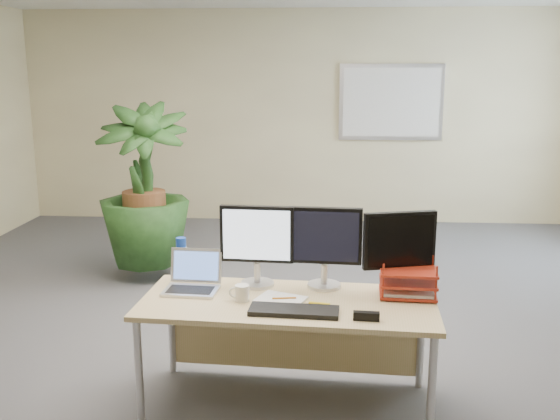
# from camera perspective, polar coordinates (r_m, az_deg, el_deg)

# --- Properties ---
(floor) EXTENTS (8.00, 8.00, 0.00)m
(floor) POSITION_cam_1_polar(r_m,az_deg,el_deg) (4.51, -0.94, -12.89)
(floor) COLOR #4D4E53
(floor) RESTS_ON ground
(back_wall) EXTENTS (7.00, 0.04, 2.70)m
(back_wall) POSITION_cam_1_polar(r_m,az_deg,el_deg) (8.08, 1.46, 8.44)
(back_wall) COLOR #BFAF87
(back_wall) RESTS_ON floor
(whiteboard) EXTENTS (1.30, 0.04, 0.95)m
(whiteboard) POSITION_cam_1_polar(r_m,az_deg,el_deg) (8.07, 10.12, 9.67)
(whiteboard) COLOR silver
(whiteboard) RESTS_ON back_wall
(desk) EXTENTS (1.73, 0.81, 0.65)m
(desk) POSITION_cam_1_polar(r_m,az_deg,el_deg) (3.76, 0.87, -9.69)
(desk) COLOR tan
(desk) RESTS_ON floor
(floor_plant) EXTENTS (0.96, 0.96, 1.50)m
(floor_plant) POSITION_cam_1_polar(r_m,az_deg,el_deg) (5.96, -12.31, 0.80)
(floor_plant) COLOR #163212
(floor_plant) RESTS_ON floor
(monitor_left) EXTENTS (0.45, 0.20, 0.50)m
(monitor_left) POSITION_cam_1_polar(r_m,az_deg,el_deg) (3.78, -2.12, -2.79)
(monitor_left) COLOR silver
(monitor_left) RESTS_ON desk
(monitor_right) EXTENTS (0.45, 0.20, 0.50)m
(monitor_right) POSITION_cam_1_polar(r_m,az_deg,el_deg) (3.76, 4.11, -2.93)
(monitor_right) COLOR silver
(monitor_right) RESTS_ON desk
(monitor_dark) EXTENTS (0.43, 0.20, 0.49)m
(monitor_dark) POSITION_cam_1_polar(r_m,az_deg,el_deg) (3.74, 10.86, -3.30)
(monitor_dark) COLOR silver
(monitor_dark) RESTS_ON desk
(laptop) EXTENTS (0.33, 0.30, 0.23)m
(laptop) POSITION_cam_1_polar(r_m,az_deg,el_deg) (3.83, -7.95, -6.32)
(laptop) COLOR silver
(laptop) RESTS_ON desk
(keyboard) EXTENTS (0.50, 0.19, 0.03)m
(keyboard) POSITION_cam_1_polar(r_m,az_deg,el_deg) (3.44, 1.28, -9.19)
(keyboard) COLOR black
(keyboard) RESTS_ON desk
(coffee_mug) EXTENTS (0.12, 0.08, 0.09)m
(coffee_mug) POSITION_cam_1_polar(r_m,az_deg,el_deg) (3.61, -3.53, -7.57)
(coffee_mug) COLOR white
(coffee_mug) RESTS_ON desk
(spiral_notebook) EXTENTS (0.32, 0.28, 0.01)m
(spiral_notebook) POSITION_cam_1_polar(r_m,az_deg,el_deg) (3.62, 0.06, -8.18)
(spiral_notebook) COLOR silver
(spiral_notebook) RESTS_ON desk
(orange_pen) EXTENTS (0.14, 0.03, 0.01)m
(orange_pen) POSITION_cam_1_polar(r_m,az_deg,el_deg) (3.61, 0.39, -8.05)
(orange_pen) COLOR orange
(orange_pen) RESTS_ON spiral_notebook
(yellow_highlighter) EXTENTS (0.12, 0.04, 0.02)m
(yellow_highlighter) POSITION_cam_1_polar(r_m,az_deg,el_deg) (3.56, 3.62, -8.54)
(yellow_highlighter) COLOR yellow
(yellow_highlighter) RESTS_ON desk
(water_bottle) EXTENTS (0.07, 0.07, 0.27)m
(water_bottle) POSITION_cam_1_polar(r_m,az_deg,el_deg) (3.99, -8.98, -4.48)
(water_bottle) COLOR silver
(water_bottle) RESTS_ON desk
(letter_tray) EXTENTS (0.34, 0.27, 0.15)m
(letter_tray) POSITION_cam_1_polar(r_m,az_deg,el_deg) (3.75, 11.60, -6.67)
(letter_tray) COLOR #A02513
(letter_tray) RESTS_ON desk
(stapler) EXTENTS (0.14, 0.05, 0.05)m
(stapler) POSITION_cam_1_polar(r_m,az_deg,el_deg) (3.38, 7.90, -9.59)
(stapler) COLOR black
(stapler) RESTS_ON desk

